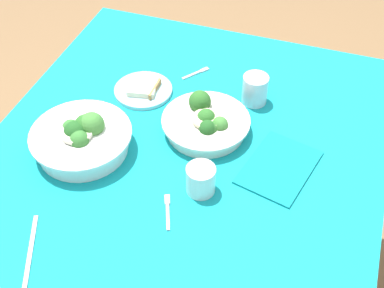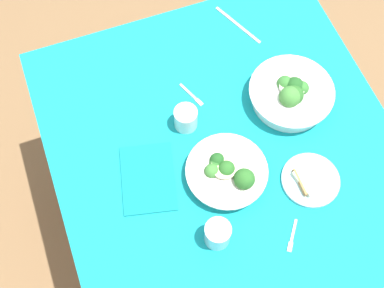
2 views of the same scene
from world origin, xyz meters
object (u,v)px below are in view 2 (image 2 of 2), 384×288
broccoli_bowl_far (291,94)px  napkin_folded_upper (147,177)px  broccoli_bowl_near (227,172)px  water_glass_side (217,234)px  table_knife_left (238,25)px  fork_by_near_bowl (292,237)px  water_glass_center (186,118)px  fork_by_far_bowl (192,96)px  bread_side_plate (310,180)px

broccoli_bowl_far → napkin_folded_upper: (0.10, -0.51, -0.04)m
broccoli_bowl_near → water_glass_side: size_ratio=2.77×
broccoli_bowl_far → water_glass_side: broccoli_bowl_far is taller
broccoli_bowl_far → table_knife_left: 0.34m
broccoli_bowl_near → table_knife_left: bearing=154.1°
broccoli_bowl_near → water_glass_side: bearing=-29.9°
water_glass_side → fork_by_near_bowl: (0.07, 0.20, -0.04)m
broccoli_bowl_near → table_knife_left: broccoli_bowl_near is taller
napkin_folded_upper → water_glass_center: bearing=127.6°
broccoli_bowl_far → napkin_folded_upper: bearing=-79.3°
napkin_folded_upper → broccoli_bowl_near: bearing=70.8°
fork_by_near_bowl → fork_by_far_bowl: bearing=-131.9°
broccoli_bowl_near → bread_side_plate: broccoli_bowl_near is taller
fork_by_far_bowl → bread_side_plate: bearing=7.6°
fork_by_far_bowl → fork_by_near_bowl: size_ratio=1.21×
table_knife_left → water_glass_side: bearing=-50.4°
broccoli_bowl_near → fork_by_near_bowl: broccoli_bowl_near is taller
broccoli_bowl_near → water_glass_center: 0.21m
napkin_folded_upper → fork_by_near_bowl: bearing=46.2°
bread_side_plate → table_knife_left: bread_side_plate is taller
broccoli_bowl_near → napkin_folded_upper: 0.24m
water_glass_side → napkin_folded_upper: water_glass_side is taller
water_glass_side → napkin_folded_upper: bearing=-152.4°
broccoli_bowl_near → water_glass_side: broccoli_bowl_near is taller
broccoli_bowl_near → napkin_folded_upper: (-0.08, -0.22, -0.03)m
fork_by_far_bowl → broccoli_bowl_far: bearing=44.4°
bread_side_plate → fork_by_near_bowl: 0.18m
water_glass_center → water_glass_side: bearing=-6.4°
water_glass_side → napkin_folded_upper: size_ratio=0.40×
fork_by_near_bowl → napkin_folded_upper: bearing=-96.9°
water_glass_center → table_knife_left: (-0.30, 0.30, -0.04)m
fork_by_far_bowl → table_knife_left: (-0.21, 0.25, -0.00)m
broccoli_bowl_far → table_knife_left: bearing=-173.5°
fork_by_far_bowl → table_knife_left: bearing=108.5°
bread_side_plate → napkin_folded_upper: (-0.18, -0.45, -0.01)m
fork_by_far_bowl → napkin_folded_upper: napkin_folded_upper is taller
bread_side_plate → broccoli_bowl_far: bearing=168.1°
water_glass_center → fork_by_near_bowl: 0.47m
broccoli_bowl_far → water_glass_side: (0.34, -0.38, 0.00)m
water_glass_center → bread_side_plate: bearing=42.4°
broccoli_bowl_near → bread_side_plate: (0.10, 0.23, -0.02)m
fork_by_far_bowl → water_glass_center: bearing=-53.4°
broccoli_bowl_near → fork_by_near_bowl: bearing=23.9°
water_glass_side → fork_by_far_bowl: size_ratio=0.86×
broccoli_bowl_far → bread_side_plate: bearing=-11.9°
bread_side_plate → water_glass_side: size_ratio=1.99×
broccoli_bowl_near → napkin_folded_upper: broccoli_bowl_near is taller
bread_side_plate → napkin_folded_upper: bearing=-111.5°
water_glass_side → table_knife_left: size_ratio=0.42×
fork_by_far_bowl → napkin_folded_upper: size_ratio=0.46×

